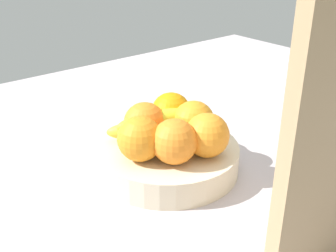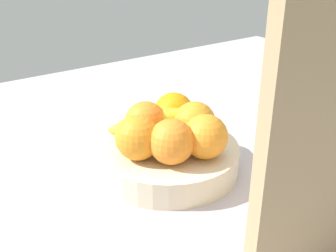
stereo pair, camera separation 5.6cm
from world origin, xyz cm
name	(u,v)px [view 1 (the left image)]	position (x,y,z in cm)	size (l,w,h in cm)	color
ground_plane	(183,179)	(0.00, 0.00, -1.50)	(180.00, 140.00, 3.00)	#B6ABB0
fruit_bowl	(168,157)	(1.49, -2.67, 2.44)	(26.06, 26.06, 4.87)	beige
orange_front_left	(207,135)	(-1.53, 4.21, 8.76)	(7.77, 7.77, 7.77)	orange
orange_front_right	(194,122)	(-3.51, -1.37, 8.76)	(7.77, 7.77, 7.77)	orange
orange_center	(171,112)	(-3.01, -7.23, 8.76)	(7.77, 7.77, 7.77)	orange
orange_back_left	(145,123)	(3.84, -6.46, 8.76)	(7.77, 7.77, 7.77)	orange
orange_back_right	(140,139)	(8.18, -1.93, 8.76)	(7.77, 7.77, 7.77)	orange
orange_top_stack	(174,142)	(4.32, 2.49, 8.76)	(7.77, 7.77, 7.77)	orange
banana_bunch	(157,125)	(1.65, -5.75, 7.97)	(17.96, 12.37, 6.20)	yellow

